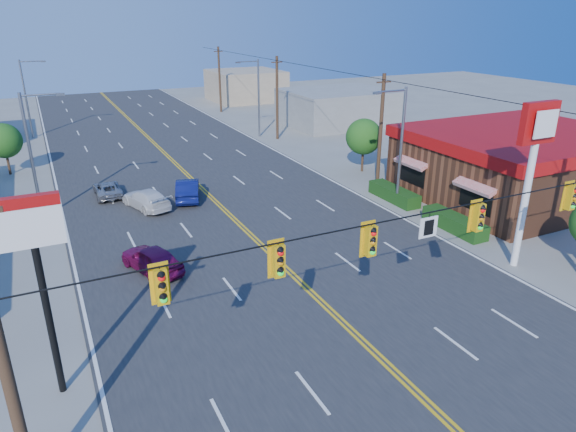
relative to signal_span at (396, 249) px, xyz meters
name	(u,v)px	position (x,y,z in m)	size (l,w,h in m)	color
ground	(388,367)	(0.12, 0.00, -4.89)	(160.00, 160.00, 0.00)	gray
road	(216,202)	(0.12, 20.00, -4.86)	(20.00, 120.00, 0.06)	#2D2D30
signal_span	(396,249)	(0.00, 0.00, 0.00)	(24.32, 0.34, 9.00)	#47301E
kfc	(518,164)	(20.02, 12.00, -2.51)	(16.30, 12.40, 4.70)	brown
kfc_pylon	(534,153)	(11.12, 4.00, 1.16)	(2.20, 0.36, 8.50)	white
pizza_hut_sign	(37,257)	(-10.88, 4.00, 0.30)	(1.90, 0.30, 6.85)	black
streetlight_se	(399,141)	(10.91, 14.00, -0.37)	(2.55, 0.25, 8.00)	gray
streetlight_ne	(257,94)	(10.91, 38.00, -0.37)	(2.55, 0.25, 8.00)	gray
streetlight_sw	(34,150)	(-10.67, 22.00, -0.37)	(2.55, 0.25, 8.00)	gray
streetlight_nw	(28,95)	(-10.67, 48.00, -0.37)	(2.55, 0.25, 8.00)	gray
utility_pole_near	(380,132)	(12.32, 18.00, -0.69)	(0.28, 0.28, 8.40)	#47301E
utility_pole_mid	(277,99)	(12.32, 36.00, -0.69)	(0.28, 0.28, 8.40)	#47301E
utility_pole_far	(220,80)	(12.32, 54.00, -0.69)	(0.28, 0.28, 8.40)	#47301E
tree_kfc_rear	(364,137)	(13.62, 22.00, -1.95)	(2.94, 2.94, 4.41)	#47301E
tree_west	(4,141)	(-12.88, 34.00, -2.09)	(2.80, 2.80, 4.20)	#47301E
bld_east_mid	(338,107)	(22.12, 40.00, -2.89)	(12.00, 10.00, 4.00)	gray
bld_east_far	(246,85)	(19.12, 62.00, -2.69)	(10.00, 10.00, 4.40)	tan
car_magenta	(152,260)	(-6.10, 11.51, -4.20)	(1.62, 4.02, 1.37)	maroon
car_blue	(188,190)	(-1.42, 21.50, -4.16)	(1.53, 4.37, 1.44)	#0E1555
car_white	(146,200)	(-4.45, 20.93, -4.24)	(1.80, 4.44, 1.29)	silver
car_silver	(108,190)	(-6.44, 24.58, -4.36)	(1.76, 3.81, 1.06)	#9A9A9F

